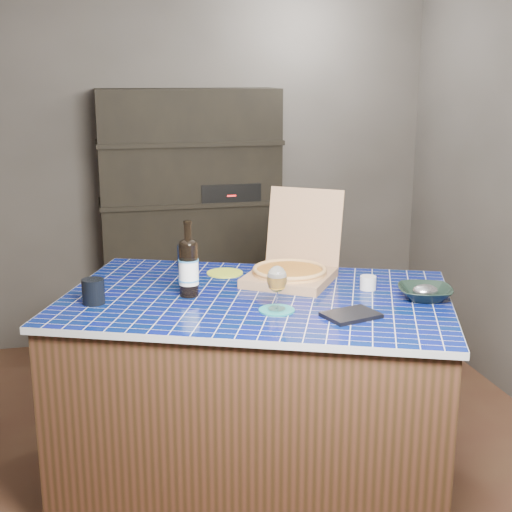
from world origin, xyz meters
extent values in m
plane|color=brown|center=(0.00, 0.00, 0.00)|extent=(3.50, 3.50, 0.00)
plane|color=#544E49|center=(0.00, 1.75, 1.25)|extent=(3.50, 0.00, 3.50)
plane|color=#544E49|center=(0.00, -1.75, 1.25)|extent=(3.50, 0.00, 3.50)
cube|color=black|center=(0.00, 1.53, 0.90)|extent=(1.20, 0.40, 1.80)
cube|color=black|center=(0.25, 1.48, 1.12)|extent=(0.40, 0.32, 0.12)
cube|color=#4C2B1E|center=(0.04, -0.31, 0.45)|extent=(1.93, 1.58, 0.90)
cube|color=#041649|center=(0.04, -0.31, 0.92)|extent=(1.98, 1.64, 0.03)
cube|color=#A07453|center=(0.24, -0.14, 0.96)|extent=(0.52, 0.52, 0.04)
cube|color=#A07453|center=(0.37, 0.05, 1.16)|extent=(0.36, 0.28, 0.37)
cylinder|color=tan|center=(0.24, -0.14, 0.98)|extent=(0.35, 0.35, 0.01)
cylinder|color=maroon|center=(0.24, -0.14, 0.99)|extent=(0.30, 0.30, 0.01)
torus|color=tan|center=(0.24, -0.14, 1.00)|extent=(0.35, 0.35, 0.02)
cylinder|color=black|center=(-0.25, -0.24, 1.05)|extent=(0.08, 0.08, 0.24)
ellipsoid|color=black|center=(-0.25, -0.24, 1.17)|extent=(0.08, 0.08, 0.05)
cylinder|color=black|center=(-0.25, -0.24, 1.23)|extent=(0.03, 0.03, 0.10)
cylinder|color=white|center=(-0.25, -0.24, 1.04)|extent=(0.09, 0.09, 0.11)
cylinder|color=#3E8DD4|center=(-0.25, -0.24, 1.01)|extent=(0.09, 0.09, 0.01)
cylinder|color=#3E8DD4|center=(-0.25, -0.24, 1.10)|extent=(0.09, 0.09, 0.01)
cylinder|color=#167377|center=(0.08, -0.53, 0.94)|extent=(0.15, 0.15, 0.01)
cylinder|color=white|center=(0.08, -0.53, 0.94)|extent=(0.07, 0.07, 0.01)
cylinder|color=white|center=(0.08, -0.53, 0.99)|extent=(0.01, 0.01, 0.08)
ellipsoid|color=white|center=(0.08, -0.53, 1.07)|extent=(0.08, 0.08, 0.11)
cylinder|color=#C0811E|center=(0.08, -0.53, 1.06)|extent=(0.07, 0.07, 0.05)
cylinder|color=white|center=(0.08, -0.53, 1.09)|extent=(0.07, 0.07, 0.02)
cylinder|color=black|center=(-0.66, -0.26, 0.99)|extent=(0.10, 0.10, 0.11)
cube|color=black|center=(0.35, -0.67, 0.94)|extent=(0.25, 0.21, 0.02)
imported|color=black|center=(0.75, -0.52, 0.96)|extent=(0.29, 0.29, 0.06)
ellipsoid|color=#AFB0BB|center=(0.75, -0.52, 0.98)|extent=(0.11, 0.10, 0.05)
cylinder|color=silver|center=(0.56, -0.33, 0.97)|extent=(0.07, 0.07, 0.06)
cylinder|color=black|center=(-0.21, 0.22, 1.00)|extent=(0.08, 0.08, 0.12)
cylinder|color=#ABBE28|center=(-0.03, 0.08, 0.94)|extent=(0.18, 0.18, 0.01)
camera|label=1|loc=(-0.64, -3.26, 1.90)|focal=50.00mm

